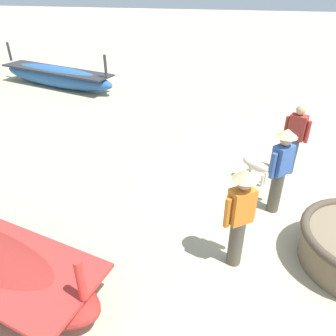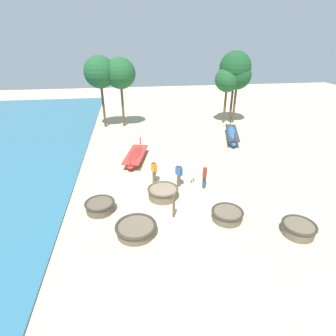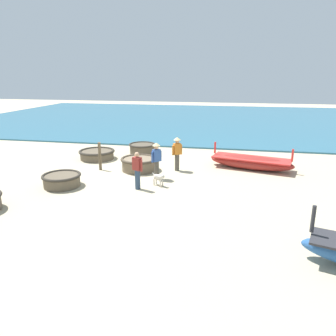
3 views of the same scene
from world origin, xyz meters
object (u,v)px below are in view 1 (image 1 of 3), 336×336
Objects in this scene: fisherman_with_hat at (281,166)px; fisherman_standing_left at (240,213)px; dog at (256,166)px; fisherman_crouching at (295,138)px; long_boat_ochre_hull at (57,76)px.

fisherman_standing_left is (-1.46, 0.68, 0.00)m from fisherman_with_hat.
fisherman_standing_left is 2.69× the size of dog.
fisherman_with_hat is 2.69× the size of dog.
fisherman_with_hat is 1.15m from dog.
fisherman_standing_left is 1.06× the size of fisherman_crouching.
fisherman_crouching is (2.96, -1.13, -0.12)m from fisherman_standing_left.
long_boat_ochre_hull reaches higher than dog.
fisherman_crouching is 1.06m from dog.
fisherman_crouching is at bearing -121.05° from long_boat_ochre_hull.
long_boat_ochre_hull is 3.22× the size of fisherman_standing_left.
fisherman_standing_left is 2.50m from dog.
fisherman_with_hat is 1.06× the size of fisherman_crouching.
fisherman_with_hat is at bearing 163.34° from fisherman_crouching.
fisherman_standing_left is at bearing 154.98° from fisherman_with_hat.
long_boat_ochre_hull is 9.55m from fisherman_crouching.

